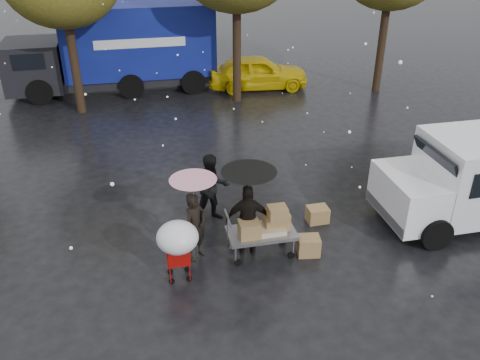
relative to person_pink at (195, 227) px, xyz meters
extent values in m
plane|color=black|center=(0.51, -0.16, -0.80)|extent=(90.00, 90.00, 0.00)
imported|color=black|center=(0.00, 0.00, 0.00)|extent=(0.69, 0.67, 1.60)
imported|color=black|center=(0.61, 1.41, 0.09)|extent=(0.96, 0.81, 1.77)
imported|color=black|center=(1.16, -0.08, 0.05)|extent=(1.06, 0.60, 1.70)
cylinder|color=#4C4C4C|center=(0.00, 0.00, 0.10)|extent=(0.02, 0.02, 1.81)
cone|color=#D1566B|center=(0.00, 0.00, 1.01)|extent=(0.99, 0.99, 0.30)
sphere|color=#4C4C4C|center=(0.00, 0.00, 1.04)|extent=(0.06, 0.06, 0.06)
cylinder|color=#4C4C4C|center=(1.16, -0.08, 0.15)|extent=(0.02, 0.02, 1.90)
cone|color=black|center=(1.16, -0.08, 1.10)|extent=(1.17, 1.17, 0.30)
sphere|color=#4C4C4C|center=(1.16, -0.08, 1.13)|extent=(0.06, 0.06, 0.06)
cube|color=slate|center=(1.43, -0.19, -0.25)|extent=(1.50, 0.80, 0.08)
cylinder|color=slate|center=(0.68, -0.19, 0.00)|extent=(0.04, 0.04, 0.60)
cube|color=olive|center=(1.78, -0.09, -0.01)|extent=(0.55, 0.45, 0.40)
cube|color=olive|center=(1.13, -0.29, -0.03)|extent=(0.45, 0.40, 0.35)
cube|color=olive|center=(1.73, -0.34, 0.33)|extent=(0.40, 0.35, 0.28)
cube|color=tan|center=(1.48, -0.19, -0.15)|extent=(0.90, 0.55, 0.12)
cylinder|color=black|center=(0.83, -0.51, -0.72)|extent=(0.16, 0.05, 0.16)
cylinder|color=black|center=(0.83, 0.13, -0.72)|extent=(0.16, 0.05, 0.16)
cylinder|color=black|center=(2.03, -0.51, -0.72)|extent=(0.16, 0.05, 0.16)
cylinder|color=black|center=(2.03, 0.13, -0.72)|extent=(0.16, 0.05, 0.16)
cube|color=#B60E0A|center=(-0.46, -0.64, -0.15)|extent=(0.47, 0.41, 0.45)
cylinder|color=#B60E0A|center=(-0.46, -0.83, 0.22)|extent=(0.42, 0.02, 0.02)
cylinder|color=#4C4C4C|center=(-0.46, -0.83, 0.15)|extent=(0.02, 0.02, 0.60)
ellipsoid|color=white|center=(-0.46, -0.83, 0.35)|extent=(0.84, 0.84, 0.63)
cylinder|color=black|center=(-0.64, -0.80, -0.74)|extent=(0.12, 0.04, 0.12)
cylinder|color=black|center=(-0.64, -0.48, -0.74)|extent=(0.12, 0.04, 0.12)
cylinder|color=black|center=(-0.28, -0.80, -0.74)|extent=(0.12, 0.04, 0.12)
cylinder|color=black|center=(-0.28, -0.48, -0.74)|extent=(0.12, 0.04, 0.12)
cube|color=white|center=(5.13, 0.14, 0.05)|extent=(1.20, 1.95, 1.10)
cube|color=black|center=(5.68, 0.14, 0.90)|extent=(0.37, 1.70, 0.67)
cube|color=slate|center=(4.58, 0.14, -0.35)|extent=(0.12, 1.90, 0.25)
cylinder|color=black|center=(5.33, -0.81, -0.42)|extent=(0.76, 0.28, 0.76)
cylinder|color=black|center=(5.33, 1.09, -0.42)|extent=(0.76, 0.28, 0.76)
cube|color=navy|center=(-0.57, 12.20, 1.30)|extent=(6.00, 2.50, 2.80)
cube|color=black|center=(-4.77, 12.20, 0.45)|extent=(2.20, 2.40, 1.90)
cube|color=black|center=(-1.57, 12.20, -0.25)|extent=(8.00, 2.30, 0.35)
cube|color=white|center=(-0.57, 10.94, 1.40)|extent=(3.50, 0.03, 0.35)
cylinder|color=black|center=(-4.57, 11.05, -0.30)|extent=(1.00, 0.30, 1.00)
cylinder|color=black|center=(-4.57, 13.35, -0.30)|extent=(1.00, 0.30, 1.00)
cylinder|color=black|center=(1.43, 11.05, -0.30)|extent=(1.00, 0.30, 1.00)
cylinder|color=black|center=(1.43, 13.35, -0.30)|extent=(1.00, 0.30, 1.00)
cube|color=olive|center=(2.46, -0.43, -0.58)|extent=(0.54, 0.46, 0.44)
cube|color=olive|center=(3.11, 0.79, -0.60)|extent=(0.51, 0.40, 0.39)
imported|color=#DEBD0B|center=(4.18, 11.14, -0.09)|extent=(4.30, 2.06, 1.42)
cylinder|color=black|center=(-2.99, 9.84, 1.44)|extent=(0.32, 0.32, 4.48)
cylinder|color=black|center=(3.01, 9.84, 1.65)|extent=(0.32, 0.32, 4.90)
cylinder|color=black|center=(9.01, 9.84, 1.51)|extent=(0.32, 0.32, 4.62)
camera|label=1|loc=(-1.01, -9.12, 6.11)|focal=38.00mm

